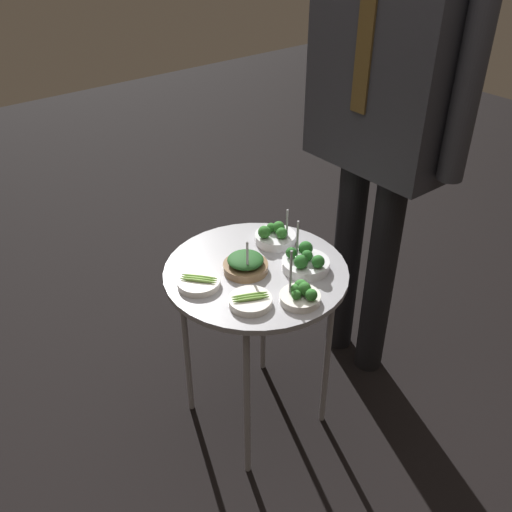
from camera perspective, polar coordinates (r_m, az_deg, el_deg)
ground_plane at (r=2.19m, az=0.00°, el=-15.41°), size 8.00×8.00×0.00m
serving_cart at (r=1.78m, az=0.00°, el=-2.86°), size 0.57×0.57×0.65m
bowl_spinach_back_right at (r=1.73m, az=-1.05°, el=-0.81°), size 0.14×0.14×0.13m
bowl_broccoli_front_center at (r=1.87m, az=1.91°, el=2.03°), size 0.13×0.13×0.12m
bowl_asparagus_center at (r=1.60m, az=-0.57°, el=-4.52°), size 0.12×0.12×0.03m
bowl_broccoli_far_rim at (r=1.61m, az=4.54°, el=-3.82°), size 0.12×0.12×0.16m
bowl_broccoli_back_left at (r=1.74m, az=4.96°, el=-0.56°), size 0.15×0.15×0.15m
bowl_asparagus_front_right at (r=1.68m, az=-5.74°, el=-2.63°), size 0.13×0.13×0.03m
waiter_figure at (r=1.89m, az=12.77°, el=15.57°), size 0.63×0.24×1.72m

